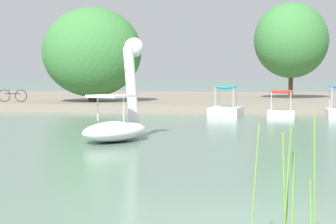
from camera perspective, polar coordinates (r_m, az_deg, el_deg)
shore_bank_far at (r=44.50m, az=7.63°, el=1.16°), size 118.15×26.68×0.44m
swan_boat at (r=18.46m, az=-4.68°, el=-0.47°), size 2.32×2.90×3.17m
pedal_boat_teal at (r=29.05m, az=5.48°, el=0.38°), size 1.68×2.41×1.53m
pedal_boat_red at (r=28.98m, az=10.58°, el=0.24°), size 1.35×1.98×1.34m
tree_broadleaf_behind_dock at (r=41.96m, az=11.50°, el=6.62°), size 6.91×7.08×6.45m
tree_willow_overhanging at (r=35.89m, az=-7.15°, el=5.61°), size 6.70×6.10×5.54m
bicycle_parked at (r=36.62m, az=-14.39°, el=1.50°), size 1.72×0.13×0.73m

